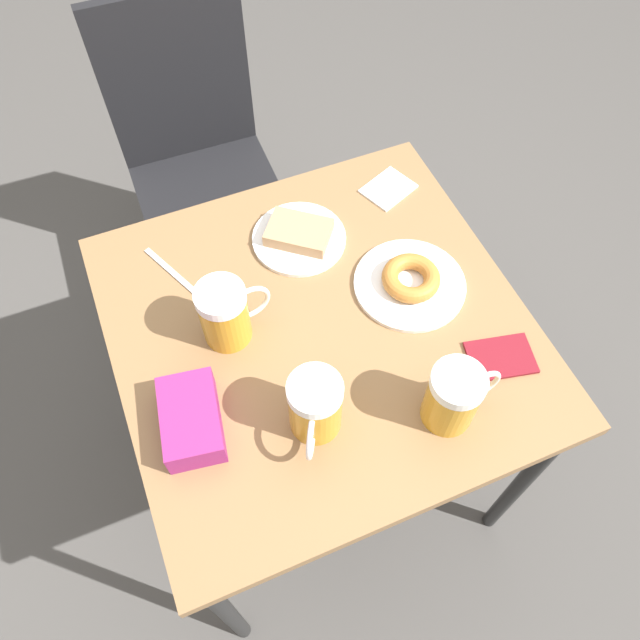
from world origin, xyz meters
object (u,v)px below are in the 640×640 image
beer_mug_left (226,313)px  beer_mug_center (315,407)px  plate_with_donut (410,281)px  blue_pouch (191,420)px  fork (173,273)px  beer_mug_right (454,397)px  napkin_folded (388,189)px  passport_near_edge (501,357)px  plate_with_cake (299,236)px  chair (193,139)px

beer_mug_left → beer_mug_center: (0.08, -0.24, 0.00)m
plate_with_donut → blue_pouch: blue_pouch is taller
beer_mug_center → fork: beer_mug_center is taller
plate_with_donut → beer_mug_right: (-0.07, -0.28, 0.06)m
napkin_folded → passport_near_edge: bearing=-89.2°
fork → blue_pouch: size_ratio=0.95×
beer_mug_right → passport_near_edge: size_ratio=1.02×
plate_with_cake → blue_pouch: blue_pouch is taller
chair → napkin_folded: chair is taller
plate_with_donut → beer_mug_center: size_ratio=1.64×
plate_with_donut → blue_pouch: (-0.50, -0.13, 0.02)m
beer_mug_right → beer_mug_left: bearing=134.8°
beer_mug_left → beer_mug_center: size_ratio=1.02×
plate_with_cake → fork: bearing=176.3°
plate_with_cake → fork: plate_with_cake is taller
beer_mug_right → napkin_folded: bearing=75.2°
plate_with_cake → beer_mug_center: size_ratio=1.45×
napkin_folded → fork: size_ratio=0.81×
chair → plate_with_cake: size_ratio=4.68×
beer_mug_left → blue_pouch: beer_mug_left is taller
napkin_folded → passport_near_edge: 0.48m
beer_mug_left → beer_mug_center: same height
napkin_folded → plate_with_donut: bearing=-106.6°
fork → passport_near_edge: size_ratio=1.18×
plate_with_donut → fork: size_ratio=1.39×
beer_mug_center → passport_near_edge: beer_mug_center is taller
beer_mug_left → napkin_folded: bearing=26.5°
beer_mug_left → plate_with_donut: bearing=-5.1°
beer_mug_center → beer_mug_right: 0.24m
plate_with_donut → beer_mug_left: (-0.38, 0.03, 0.06)m
plate_with_donut → blue_pouch: bearing=-165.6°
plate_with_cake → beer_mug_right: beer_mug_right is taller
blue_pouch → plate_with_donut: bearing=14.4°
plate_with_cake → napkin_folded: size_ratio=1.50×
plate_with_cake → plate_with_donut: (0.17, -0.20, 0.00)m
beer_mug_center → fork: 0.46m
beer_mug_left → beer_mug_center: bearing=-71.0°
chair → beer_mug_left: bearing=-97.5°
beer_mug_left → beer_mug_right: bearing=-45.2°
beer_mug_center → beer_mug_left: bearing=109.0°
beer_mug_right → napkin_folded: 0.57m
plate_with_donut → beer_mug_right: size_ratio=1.61×
plate_with_cake → passport_near_edge: size_ratio=1.44×
fork → blue_pouch: blue_pouch is taller
plate_with_cake → fork: 0.28m
plate_with_cake → beer_mug_left: bearing=-141.8°
fork → beer_mug_left: bearing=-70.5°
plate_with_donut → napkin_folded: bearing=73.4°
plate_with_cake → napkin_folded: (0.25, 0.06, -0.01)m
napkin_folded → blue_pouch: bearing=-146.0°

